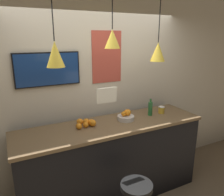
{
  "coord_description": "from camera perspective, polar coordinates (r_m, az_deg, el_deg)",
  "views": [
    {
      "loc": [
        -1.19,
        -1.77,
        2.18
      ],
      "look_at": [
        0.0,
        0.6,
        1.44
      ],
      "focal_mm": 35.0,
      "sensor_mm": 36.0,
      "label": 1
    }
  ],
  "objects": [
    {
      "name": "orange_pile",
      "position": [
        2.8,
        -6.52,
        -6.55
      ],
      "size": [
        0.26,
        0.21,
        0.09
      ],
      "color": "orange",
      "rests_on": "service_counter"
    },
    {
      "name": "pendant_lamp_left",
      "position": [
        2.42,
        -14.63,
        11.06
      ],
      "size": [
        0.2,
        0.2,
        0.93
      ],
      "color": "black"
    },
    {
      "name": "service_counter",
      "position": [
        3.12,
        0.0,
        -15.99
      ],
      "size": [
        2.5,
        0.69,
        1.09
      ],
      "color": "black",
      "rests_on": "ground_plane"
    },
    {
      "name": "back_wall",
      "position": [
        3.15,
        -3.73,
        2.24
      ],
      "size": [
        8.0,
        0.06,
        2.9
      ],
      "color": "beige",
      "rests_on": "ground_plane"
    },
    {
      "name": "hanging_menu_board",
      "position": [
        2.41,
        -1.34,
        0.72
      ],
      "size": [
        0.24,
        0.01,
        0.17
      ],
      "color": "white"
    },
    {
      "name": "mounted_tv",
      "position": [
        2.84,
        -16.4,
        7.19
      ],
      "size": [
        0.8,
        0.04,
        0.42
      ],
      "color": "black"
    },
    {
      "name": "juice_bottle",
      "position": [
        3.18,
        9.97,
        -2.7
      ],
      "size": [
        0.06,
        0.06,
        0.25
      ],
      "color": "#286B33",
      "rests_on": "service_counter"
    },
    {
      "name": "spread_jar",
      "position": [
        3.32,
        12.78,
        -3.03
      ],
      "size": [
        0.09,
        0.09,
        0.1
      ],
      "color": "gold",
      "rests_on": "service_counter"
    },
    {
      "name": "wall_poster",
      "position": [
        3.1,
        -1.34,
        10.62
      ],
      "size": [
        0.45,
        0.01,
        0.71
      ],
      "color": "#C64C3D"
    },
    {
      "name": "fruit_bowl",
      "position": [
        2.99,
        3.76,
        -4.63
      ],
      "size": [
        0.23,
        0.23,
        0.14
      ],
      "color": "beige",
      "rests_on": "service_counter"
    },
    {
      "name": "pendant_lamp_middle",
      "position": [
        2.64,
        0.09,
        15.24
      ],
      "size": [
        0.19,
        0.19,
        0.75
      ],
      "color": "black"
    },
    {
      "name": "pendant_lamp_right",
      "position": [
        3.02,
        11.88,
        11.79
      ],
      "size": [
        0.2,
        0.2,
        0.94
      ],
      "color": "black"
    }
  ]
}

